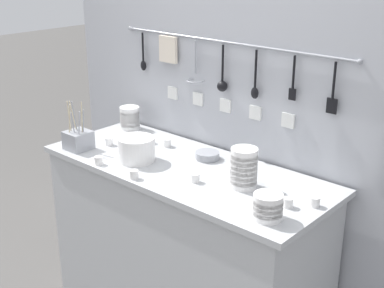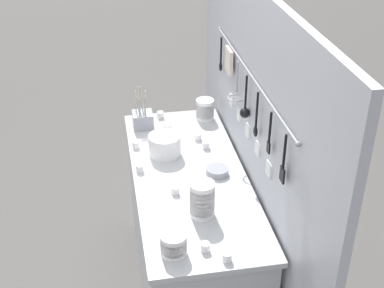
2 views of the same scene
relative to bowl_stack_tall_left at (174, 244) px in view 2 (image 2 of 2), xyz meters
The scene contains 18 objects.
counter 0.83m from the bowl_stack_tall_left, 163.83° to the left, with size 1.55×0.63×0.94m.
back_wall 0.82m from the bowl_stack_tall_left, 139.73° to the left, with size 2.35×0.11×1.96m.
bowl_stack_tall_left is the anchor object (origin of this frame).
bowl_stack_nested_right 1.33m from the bowl_stack_tall_left, 162.70° to the left, with size 0.12×0.12×0.14m.
bowl_stack_short_front 0.31m from the bowl_stack_tall_left, 145.20° to the left, with size 0.12×0.12×0.19m.
plate_stack 0.86m from the bowl_stack_tall_left, behind, with size 0.19×0.19×0.13m.
steel_mixing_bowl 0.69m from the bowl_stack_tall_left, 151.03° to the left, with size 0.13×0.13×0.04m.
cutlery_caddy 1.22m from the bowl_stack_tall_left, behind, with size 0.13×0.13×0.27m.
cup_mid_row 1.34m from the bowl_stack_tall_left, behind, with size 0.04×0.04×0.04m.
cup_back_left 0.47m from the bowl_stack_tall_left, behind, with size 0.04×0.04×0.04m.
cup_edge_near 0.25m from the bowl_stack_tall_left, 68.79° to the left, with size 0.04×0.04×0.04m.
cup_edge_far 0.15m from the bowl_stack_tall_left, 87.39° to the left, with size 0.04×0.04×0.04m.
cup_back_right 0.71m from the bowl_stack_tall_left, behind, with size 0.04×0.04×0.04m.
cup_centre 1.15m from the bowl_stack_tall_left, behind, with size 0.04×0.04×0.04m.
cup_front_left 0.97m from the bowl_stack_tall_left, behind, with size 0.04×0.04×0.04m.
cup_by_caddy 1.04m from the bowl_stack_tall_left, 163.44° to the left, with size 0.04×0.04×0.04m.
cup_front_right 1.34m from the bowl_stack_tall_left, behind, with size 0.04×0.04×0.04m.
cup_beside_plates 0.95m from the bowl_stack_tall_left, 159.83° to the left, with size 0.04×0.04×0.04m.
Camera 2 is at (2.45, -0.42, 2.61)m, focal length 50.00 mm.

